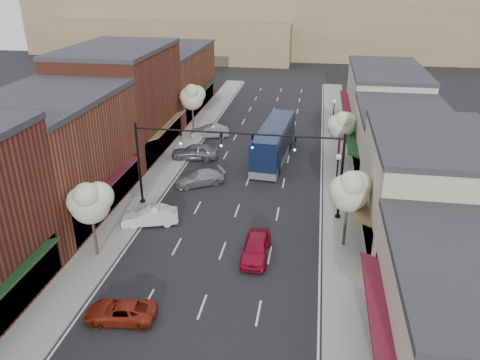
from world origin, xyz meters
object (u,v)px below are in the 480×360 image
at_px(lamp_post_near, 337,171).
at_px(parked_car_a, 121,311).
at_px(coach_bus, 274,141).
at_px(parked_car_b, 150,216).
at_px(parked_car_d, 195,152).
at_px(tree_right_near, 350,190).
at_px(tree_right_far, 341,125).
at_px(signal_mast_right, 310,162).
at_px(lamp_post_far, 334,112).
at_px(parked_car_c, 200,178).
at_px(tree_left_near, 90,201).
at_px(red_hatchback, 256,247).
at_px(parked_car_e, 210,131).
at_px(signal_mast_left, 167,153).
at_px(tree_left_far, 192,97).

xyz_separation_m(lamp_post_near, parked_car_a, (-12.00, -16.26, -2.45)).
xyz_separation_m(coach_bus, parked_car_b, (-8.00, -15.07, -1.20)).
height_order(lamp_post_near, parked_car_d, lamp_post_near).
distance_m(tree_right_near, tree_right_far, 16.01).
bearing_deg(signal_mast_right, parked_car_b, -164.67).
relative_size(lamp_post_far, parked_car_c, 0.97).
bearing_deg(tree_right_near, lamp_post_far, 91.30).
bearing_deg(coach_bus, lamp_post_far, 58.36).
xyz_separation_m(tree_right_far, parked_car_c, (-12.55, -7.52, -3.33)).
distance_m(tree_left_near, coach_bus, 22.41).
bearing_deg(tree_right_far, parked_car_c, -149.07).
relative_size(red_hatchback, parked_car_b, 1.04).
bearing_deg(parked_car_e, tree_left_near, -21.97).
height_order(signal_mast_left, parked_car_d, signal_mast_left).
height_order(tree_left_near, parked_car_b, tree_left_near).
distance_m(red_hatchback, parked_car_b, 9.14).
bearing_deg(coach_bus, signal_mast_left, -117.47).
relative_size(signal_mast_left, tree_right_far, 1.51).
distance_m(tree_right_far, tree_left_far, 17.66).
xyz_separation_m(tree_right_near, parked_car_e, (-14.55, 21.47, -3.73)).
relative_size(lamp_post_near, coach_bus, 0.37).
height_order(red_hatchback, parked_car_c, red_hatchback).
relative_size(signal_mast_right, lamp_post_far, 1.85).
bearing_deg(lamp_post_near, parked_car_d, 150.43).
height_order(tree_left_far, parked_car_c, tree_left_far).
distance_m(lamp_post_far, parked_car_b, 27.23).
xyz_separation_m(tree_left_near, red_hatchback, (10.65, 1.69, -3.47)).
xyz_separation_m(tree_right_near, tree_left_far, (-16.60, 22.00, 0.15)).
distance_m(lamp_post_near, parked_car_c, 12.38).
bearing_deg(parked_car_e, parked_car_a, -13.69).
height_order(tree_left_far, parked_car_a, tree_left_far).
xyz_separation_m(lamp_post_near, parked_car_e, (-14.00, 14.91, -2.28)).
bearing_deg(red_hatchback, parked_car_e, 110.11).
bearing_deg(parked_car_d, parked_car_e, 171.65).
bearing_deg(tree_right_far, tree_left_far, 160.13).
distance_m(signal_mast_left, red_hatchback, 10.94).
height_order(tree_right_far, lamp_post_near, tree_right_far).
bearing_deg(lamp_post_far, lamp_post_near, -90.00).
bearing_deg(signal_mast_right, tree_left_far, 127.71).
height_order(tree_right_far, parked_car_b, tree_right_far).
xyz_separation_m(lamp_post_near, parked_car_c, (-12.00, 1.93, -2.34)).
relative_size(signal_mast_left, parked_car_a, 2.06).
distance_m(tree_right_near, lamp_post_near, 6.74).
distance_m(tree_left_near, tree_left_far, 26.00).
bearing_deg(parked_car_b, red_hatchback, 52.09).
distance_m(signal_mast_left, parked_car_d, 11.14).
bearing_deg(lamp_post_far, tree_left_far, -172.70).
relative_size(tree_left_far, coach_bus, 0.51).
distance_m(tree_left_far, red_hatchback, 26.81).
height_order(parked_car_c, parked_car_d, parked_car_d).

